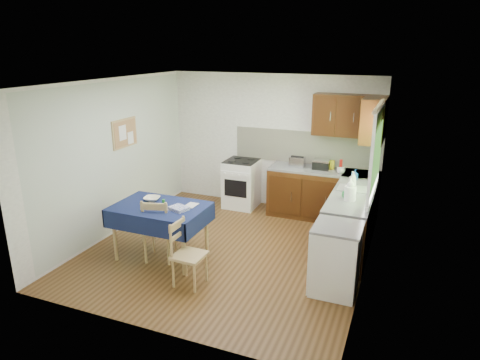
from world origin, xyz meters
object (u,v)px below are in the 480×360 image
at_px(chair_near, 186,251).
at_px(toaster, 297,162).
at_px(dish_rack, 353,188).
at_px(kettle, 350,192).
at_px(dining_table, 160,213).
at_px(chair_far, 158,228).
at_px(sandwich_press, 322,164).

distance_m(chair_near, toaster, 3.01).
height_order(toaster, dish_rack, dish_rack).
bearing_deg(kettle, dish_rack, 92.85).
distance_m(dining_table, chair_near, 0.91).
height_order(toaster, kettle, kettle).
distance_m(dining_table, chair_far, 0.22).
distance_m(chair_far, dish_rack, 2.94).
height_order(chair_far, toaster, toaster).
relative_size(chair_near, dish_rack, 1.96).
distance_m(sandwich_press, dish_rack, 1.17).
bearing_deg(chair_far, chair_near, 134.53).
relative_size(chair_far, kettle, 3.44).
bearing_deg(sandwich_press, dish_rack, -59.21).
xyz_separation_m(chair_near, sandwich_press, (1.10, 2.94, 0.52)).
bearing_deg(sandwich_press, chair_near, -114.92).
bearing_deg(dish_rack, toaster, 135.02).
relative_size(chair_near, sandwich_press, 3.02).
xyz_separation_m(dining_table, dish_rack, (2.48, 1.45, 0.23)).
relative_size(sandwich_press, kettle, 1.04).
bearing_deg(chair_near, dish_rack, -39.95).
bearing_deg(dish_rack, sandwich_press, 119.55).
bearing_deg(dining_table, kettle, -1.10).
height_order(dining_table, chair_near, chair_near).
distance_m(chair_far, toaster, 2.85).
xyz_separation_m(dining_table, sandwich_press, (1.81, 2.41, 0.29)).
bearing_deg(toaster, chair_far, -123.45).
xyz_separation_m(chair_near, toaster, (0.68, 2.88, 0.53)).
height_order(dish_rack, kettle, kettle).
bearing_deg(chair_far, sandwich_press, -138.92).
relative_size(dining_table, dish_rack, 2.96).
bearing_deg(sandwich_press, dining_table, -131.15).
distance_m(sandwich_press, kettle, 1.61).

